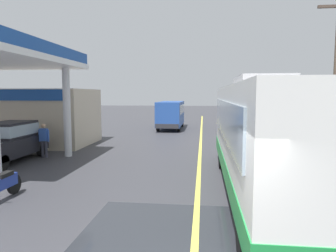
{
  "coord_description": "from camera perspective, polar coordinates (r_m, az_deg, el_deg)",
  "views": [
    {
      "loc": [
        0.14,
        -4.31,
        3.08
      ],
      "look_at": [
        -1.5,
        10.0,
        1.6
      ],
      "focal_mm": 32.91,
      "sensor_mm": 36.0,
      "label": 1
    }
  ],
  "objects": [
    {
      "name": "ground",
      "position": [
        24.51,
        6.16,
        -1.39
      ],
      "size": [
        120.0,
        120.0,
        0.0
      ],
      "primitive_type": "plane",
      "color": "#38383D"
    },
    {
      "name": "lane_divider_stripe",
      "position": [
        19.55,
        6.06,
        -3.22
      ],
      "size": [
        0.16,
        50.0,
        0.01
      ],
      "primitive_type": "cube",
      "color": "#D8CC4C",
      "rests_on": "ground"
    },
    {
      "name": "wet_puddle_patch",
      "position": [
        6.57,
        -2.95,
        -22.04
      ],
      "size": [
        3.43,
        5.22,
        0.01
      ],
      "primitive_type": "cube",
      "color": "#26282D",
      "rests_on": "ground"
    },
    {
      "name": "coach_bus_main",
      "position": [
        9.89,
        17.74,
        -2.32
      ],
      "size": [
        2.6,
        11.04,
        3.69
      ],
      "color": "white",
      "rests_on": "ground"
    },
    {
      "name": "gas_station_roadside",
      "position": [
        19.09,
        -26.51,
        3.89
      ],
      "size": [
        9.1,
        11.95,
        5.1
      ],
      "color": "#194799",
      "rests_on": "ground"
    },
    {
      "name": "car_at_pump",
      "position": [
        15.84,
        -27.39,
        -2.29
      ],
      "size": [
        1.7,
        4.2,
        1.82
      ],
      "color": "black",
      "rests_on": "ground"
    },
    {
      "name": "minibus_opposing_lane",
      "position": [
        27.62,
        0.53,
        2.52
      ],
      "size": [
        2.04,
        6.13,
        2.44
      ],
      "color": "#264C9E",
      "rests_on": "ground"
    },
    {
      "name": "motorcycle_parked_forecourt",
      "position": [
        10.34,
        -28.44,
        -9.62
      ],
      "size": [
        0.55,
        1.8,
        0.92
      ],
      "color": "black",
      "rests_on": "ground"
    },
    {
      "name": "pedestrian_near_pump",
      "position": [
        16.24,
        -22.0,
        -2.16
      ],
      "size": [
        0.55,
        0.22,
        1.66
      ],
      "color": "#33333F",
      "rests_on": "ground"
    },
    {
      "name": "utility_pole_roadside",
      "position": [
        15.35,
        28.71,
        8.15
      ],
      "size": [
        1.8,
        0.24,
        7.41
      ],
      "color": "brown",
      "rests_on": "ground"
    }
  ]
}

